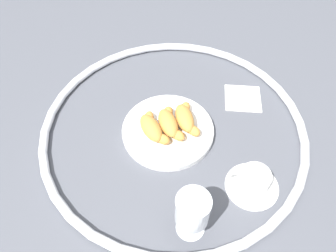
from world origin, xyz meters
name	(u,v)px	position (x,y,z in m)	size (l,w,h in m)	color
ground_plane	(174,130)	(0.00, 0.00, 0.00)	(2.20, 2.20, 0.00)	#4C4F56
table_chrome_rim	(174,127)	(0.00, 0.00, 0.01)	(0.76, 0.76, 0.02)	silver
pastry_plate	(168,130)	(0.01, -0.02, 0.01)	(0.26, 0.26, 0.02)	white
croissant_large	(152,128)	(0.02, -0.06, 0.04)	(0.12, 0.10, 0.04)	#CC893D
croissant_small	(169,123)	(0.01, -0.01, 0.04)	(0.13, 0.09, 0.04)	#CC893D
croissant_extra	(186,118)	(-0.01, 0.03, 0.04)	(0.13, 0.08, 0.04)	#CC893D
coffee_cup_near	(253,182)	(0.19, 0.19, 0.03)	(0.14, 0.14, 0.06)	white
juice_glass_left	(193,211)	(0.29, 0.02, 0.09)	(0.08, 0.08, 0.14)	white
folded_napkin	(243,98)	(-0.11, 0.22, 0.00)	(0.11, 0.11, 0.01)	silver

